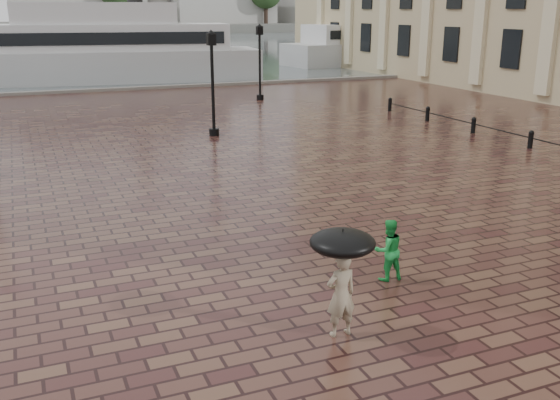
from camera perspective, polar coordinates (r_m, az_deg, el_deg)
name	(u,v)px	position (r m, az deg, el deg)	size (l,w,h in m)	color
ground	(266,254)	(14.36, -1.30, -4.93)	(300.00, 300.00, 0.00)	#341817
harbour_water	(48,46)	(104.67, -20.48, 13.05)	(240.00, 240.00, 0.00)	#455054
quay_edge	(95,92)	(45.00, -16.52, 9.49)	(80.00, 0.60, 0.30)	slate
far_shore	(32,28)	(172.54, -21.71, 14.42)	(300.00, 60.00, 2.00)	#4C4C47
bollard_row	(531,138)	(27.14, 21.95, 5.24)	(0.22, 21.22, 0.73)	black
street_lamps	(96,79)	(30.25, -16.48, 10.57)	(21.44, 14.44, 4.40)	black
adult_pedestrian	(341,295)	(10.70, 5.59, -8.63)	(0.55, 0.36, 1.50)	gray
child_pedestrian	(388,250)	(12.99, 9.86, -4.51)	(0.63, 0.49, 1.31)	green
ferry_near	(99,50)	(51.17, -16.21, 13.07)	(25.06, 9.16, 8.03)	silver
ferry_far	(386,41)	(67.83, 9.67, 14.13)	(22.95, 7.99, 7.37)	silver
umbrella	(343,243)	(10.33, 5.74, -3.90)	(1.10, 1.10, 1.09)	black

